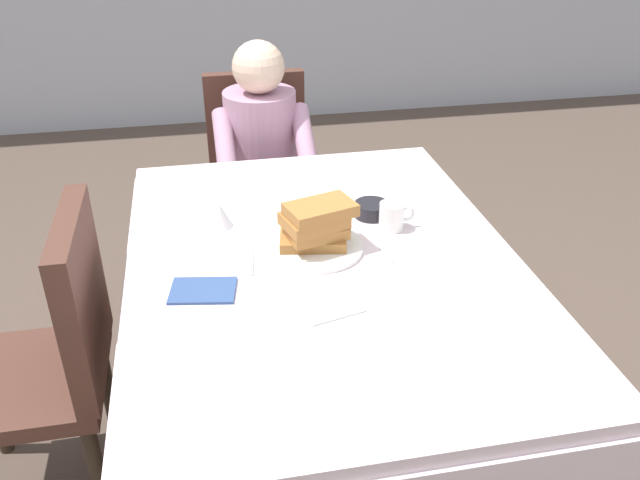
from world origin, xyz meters
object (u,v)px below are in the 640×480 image
knife_right_of_plate (380,246)px  cup_coffee (392,216)px  bowl_butter (372,209)px  fork_left_of_plate (251,259)px  spoon_near_edge (339,317)px  chair_diner (260,167)px  chair_left_side (55,349)px  dining_table_main (323,284)px  diner_person (263,151)px  breakfast_stack (316,224)px  plate_breakfast (315,247)px  syrup_pitcher (220,215)px

knife_right_of_plate → cup_coffee: bearing=-36.6°
knife_right_of_plate → bowl_butter: bearing=-11.1°
fork_left_of_plate → spoon_near_edge: size_ratio=1.20×
chair_diner → chair_left_side: 1.37m
dining_table_main → knife_right_of_plate: (0.18, 0.03, 0.09)m
spoon_near_edge → knife_right_of_plate: bearing=44.7°
diner_person → fork_left_of_plate: (-0.15, -0.98, 0.07)m
chair_left_side → bowl_butter: chair_left_side is taller
breakfast_stack → knife_right_of_plate: 0.21m
bowl_butter → chair_left_side: bearing=-167.1°
dining_table_main → plate_breakfast: size_ratio=5.44×
chair_left_side → syrup_pitcher: (0.50, 0.25, 0.25)m
chair_diner → knife_right_of_plate: bearing=101.6°
chair_diner → knife_right_of_plate: size_ratio=4.65×
knife_right_of_plate → breakfast_stack: bearing=80.6°
syrup_pitcher → fork_left_of_plate: size_ratio=0.44×
fork_left_of_plate → knife_right_of_plate: size_ratio=0.90×
knife_right_of_plate → diner_person: bearing=9.5°
diner_person → breakfast_stack: size_ratio=4.87×
diner_person → chair_left_side: 1.25m
cup_coffee → dining_table_main: bearing=-151.7°
chair_diner → syrup_pitcher: size_ratio=11.63×
bowl_butter → knife_right_of_plate: bowl_butter is taller
plate_breakfast → diner_person: bearing=92.6°
plate_breakfast → bowl_butter: bearing=38.8°
chair_left_side → diner_person: bearing=-35.1°
dining_table_main → breakfast_stack: size_ratio=6.62×
plate_breakfast → knife_right_of_plate: size_ratio=1.40×
chair_left_side → dining_table_main: bearing=-90.0°
dining_table_main → syrup_pitcher: 0.39m
dining_table_main → syrup_pitcher: (-0.27, 0.25, 0.13)m
chair_diner → bowl_butter: size_ratio=8.45×
cup_coffee → fork_left_of_plate: 0.46m
spoon_near_edge → dining_table_main: bearing=72.3°
plate_breakfast → spoon_near_edge: (-0.01, -0.34, -0.01)m
chair_diner → chair_left_side: (-0.71, -1.17, 0.00)m
chair_left_side → plate_breakfast: (0.76, 0.05, 0.22)m
chair_diner → diner_person: bearing=90.0°
cup_coffee → diner_person: bearing=108.5°
fork_left_of_plate → spoon_near_edge: bearing=-143.5°
breakfast_stack → bowl_butter: (0.21, 0.17, -0.06)m
bowl_butter → fork_left_of_plate: 0.45m
knife_right_of_plate → syrup_pitcher: bearing=60.5°
chair_diner → bowl_butter: chair_diner is taller
dining_table_main → breakfast_stack: (-0.01, 0.05, 0.17)m
diner_person → bowl_butter: diner_person is taller
diner_person → spoon_near_edge: diner_person is taller
dining_table_main → chair_left_side: chair_left_side is taller
cup_coffee → fork_left_of_plate: size_ratio=0.63×
bowl_butter → dining_table_main: bearing=-132.0°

